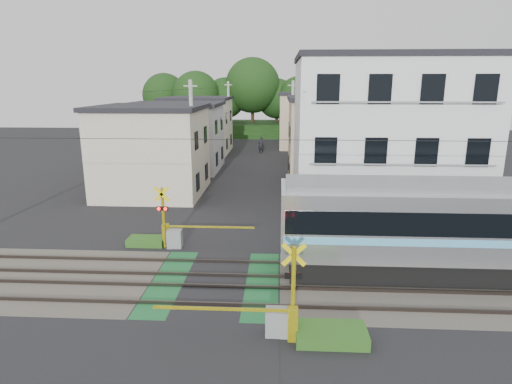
# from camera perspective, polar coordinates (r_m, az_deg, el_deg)

# --- Properties ---
(ground) EXTENTS (120.00, 120.00, 0.00)m
(ground) POSITION_cam_1_polar(r_m,az_deg,el_deg) (17.67, -5.46, -11.84)
(ground) COLOR black
(track_bed) EXTENTS (120.00, 120.00, 0.14)m
(track_bed) POSITION_cam_1_polar(r_m,az_deg,el_deg) (17.65, -5.47, -11.74)
(track_bed) COLOR #47423A
(track_bed) RESTS_ON ground
(crossing_signal_near) EXTENTS (4.74, 0.65, 3.09)m
(crossing_signal_near) POSITION_cam_1_polar(r_m,az_deg,el_deg) (13.93, 3.14, -16.13)
(crossing_signal_near) COLOR yellow
(crossing_signal_near) RESTS_ON ground
(crossing_signal_far) EXTENTS (4.74, 0.65, 3.09)m
(crossing_signal_far) POSITION_cam_1_polar(r_m,az_deg,el_deg) (21.20, -11.00, -5.42)
(crossing_signal_far) COLOR yellow
(crossing_signal_far) RESTS_ON ground
(apartment_block) EXTENTS (10.20, 8.36, 9.30)m
(apartment_block) POSITION_cam_1_polar(r_m,az_deg,el_deg) (26.05, 16.54, 6.85)
(apartment_block) COLOR white
(apartment_block) RESTS_ON ground
(houses_row) EXTENTS (22.07, 31.35, 6.80)m
(houses_row) POSITION_cam_1_polar(r_m,az_deg,el_deg) (41.90, 0.05, 8.10)
(houses_row) COLOR beige
(houses_row) RESTS_ON ground
(tree_hill) EXTENTS (40.00, 11.57, 11.49)m
(tree_hill) POSITION_cam_1_polar(r_m,az_deg,el_deg) (64.68, 1.44, 11.99)
(tree_hill) COLOR #183712
(tree_hill) RESTS_ON ground
(catenary) EXTENTS (60.00, 5.04, 7.00)m
(catenary) POSITION_cam_1_polar(r_m,az_deg,el_deg) (16.59, 15.19, -0.41)
(catenary) COLOR #2D2D33
(catenary) RESTS_ON ground
(utility_poles) EXTENTS (7.90, 42.00, 8.00)m
(utility_poles) POSITION_cam_1_polar(r_m,az_deg,el_deg) (39.02, -2.12, 8.86)
(utility_poles) COLOR #A5A5A0
(utility_poles) RESTS_ON ground
(pedestrian) EXTENTS (0.74, 0.55, 1.87)m
(pedestrian) POSITION_cam_1_polar(r_m,az_deg,el_deg) (49.07, 0.65, 6.29)
(pedestrian) COLOR black
(pedestrian) RESTS_ON ground
(weed_patches) EXTENTS (10.25, 8.80, 0.40)m
(weed_patches) POSITION_cam_1_polar(r_m,az_deg,el_deg) (17.34, 0.35, -11.62)
(weed_patches) COLOR #2D5E1E
(weed_patches) RESTS_ON ground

